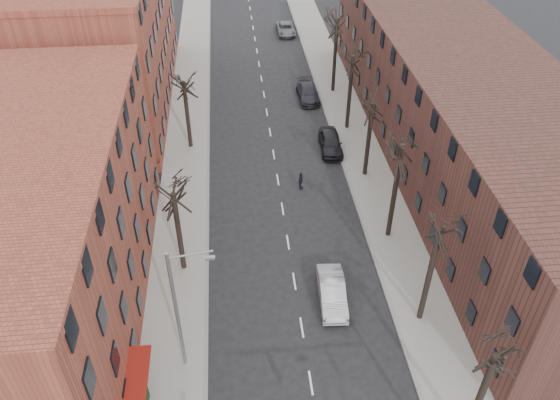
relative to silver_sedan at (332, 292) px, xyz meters
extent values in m
cube|color=gray|center=(-10.26, 20.94, -0.70)|extent=(4.00, 90.00, 0.15)
cube|color=gray|center=(5.74, 20.94, -0.70)|extent=(4.00, 90.00, 0.15)
cube|color=brown|center=(-18.26, 0.94, 5.22)|extent=(12.00, 26.00, 12.00)
cube|color=brown|center=(-18.26, 29.94, 6.22)|extent=(12.00, 28.00, 14.00)
cube|color=#462620|center=(13.74, 15.94, 4.22)|extent=(12.00, 50.00, 10.00)
cylinder|color=slate|center=(-9.46, -4.06, 3.72)|extent=(0.20, 0.20, 9.00)
cylinder|color=slate|center=(-8.36, -4.06, 8.02)|extent=(2.39, 0.12, 0.46)
cube|color=slate|center=(-7.36, -4.06, 7.72)|extent=(0.50, 0.22, 0.14)
imported|color=#A4A6AB|center=(0.00, 0.00, 0.00)|extent=(1.90, 4.81, 1.56)
imported|color=black|center=(3.04, 18.20, 0.04)|extent=(2.12, 4.88, 1.64)
imported|color=#212129|center=(2.34, 28.41, -0.05)|extent=(2.16, 5.09, 1.47)
imported|color=#595C61|center=(1.98, 47.27, -0.10)|extent=(2.37, 4.94, 1.36)
imported|color=black|center=(-0.46, 12.51, 0.03)|extent=(0.75, 1.03, 1.62)
camera|label=1|loc=(-5.80, -24.00, 26.77)|focal=35.00mm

